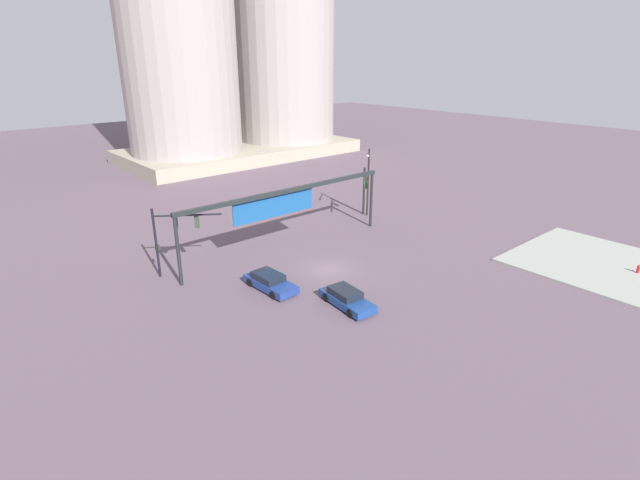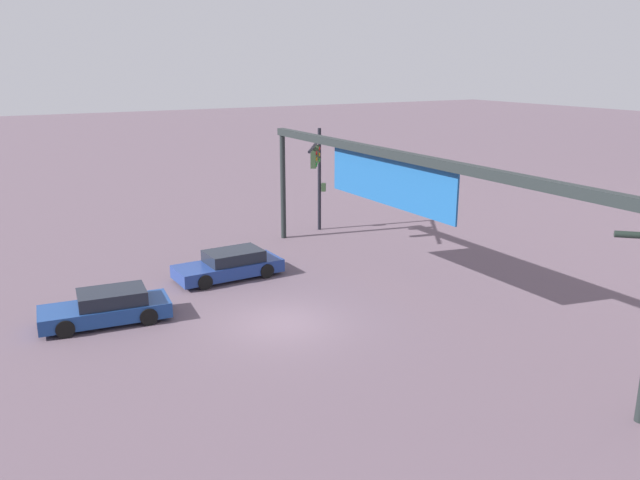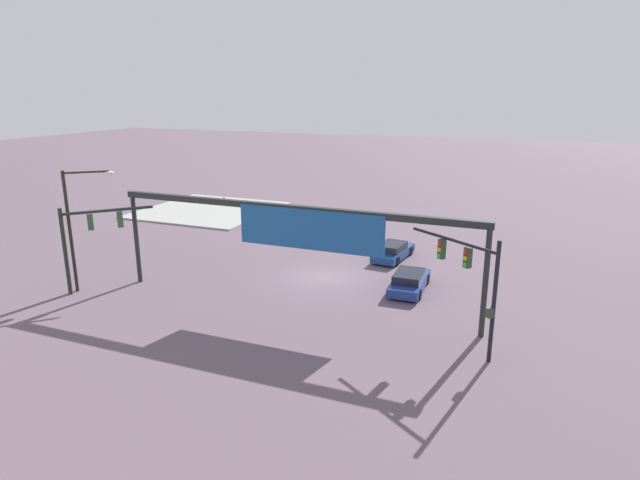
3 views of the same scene
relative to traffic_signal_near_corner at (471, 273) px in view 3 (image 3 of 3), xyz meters
The scene contains 9 objects.
ground_plane 12.85m from the traffic_signal_near_corner, 35.13° to the right, with size 217.24×217.24×0.00m, color #5C4B57.
sidewalk_corner 35.51m from the traffic_signal_near_corner, 36.96° to the right, with size 12.46×12.56×0.15m, color #949990.
traffic_signal_near_corner is the anchor object (origin of this frame).
traffic_signal_opposite_side 22.08m from the traffic_signal_near_corner, ahead, with size 3.71×3.94×5.27m.
streetlamp_curved_arm 22.74m from the traffic_signal_near_corner, ahead, with size 2.32×2.02×7.37m.
overhead_sign_gantry 9.84m from the traffic_signal_near_corner, 10.22° to the right, with size 21.49×0.43×5.85m.
sedan_car_approaching 8.68m from the traffic_signal_near_corner, 57.78° to the right, with size 2.06×4.70×1.21m.
sedan_car_waiting_far 14.66m from the traffic_signal_near_corner, 61.45° to the right, with size 2.22×4.69×1.21m.
fire_hydrant_on_curb 37.40m from the traffic_signal_near_corner, 40.58° to the right, with size 0.33×0.22×0.71m.
Camera 3 is at (-12.42, 31.13, 11.88)m, focal length 30.37 mm.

